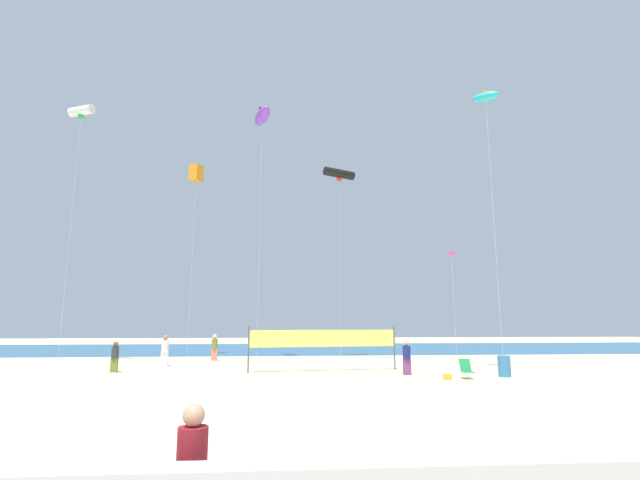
{
  "coord_description": "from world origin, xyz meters",
  "views": [
    {
      "loc": [
        -0.35,
        -16.84,
        2.63
      ],
      "look_at": [
        1.71,
        8.83,
        7.16
      ],
      "focal_mm": 26.02,
      "sensor_mm": 36.0,
      "label": 1
    }
  ],
  "objects_px": {
    "kite_cyan_inflatable": "(486,97)",
    "beach_handbag": "(448,377)",
    "mother_figure": "(191,469)",
    "beachgoer_navy_shirt": "(407,356)",
    "volleyball_net": "(324,340)",
    "folding_beach_chair": "(466,368)",
    "kite_black_tube": "(339,174)",
    "kite_orange_box": "(196,173)",
    "kite_violet_inflatable": "(262,116)",
    "beachgoer_charcoal_shirt": "(115,356)",
    "beachgoer_olive_shirt": "(214,347)",
    "trash_barrel": "(504,366)",
    "kite_white_tube": "(81,112)",
    "beachgoer_white_shirt": "(165,349)",
    "kite_magenta_diamond": "(452,256)"
  },
  "relations": [
    {
      "from": "kite_cyan_inflatable",
      "to": "beach_handbag",
      "type": "bearing_deg",
      "value": -150.37
    },
    {
      "from": "mother_figure",
      "to": "beach_handbag",
      "type": "height_order",
      "value": "mother_figure"
    },
    {
      "from": "beach_handbag",
      "to": "beachgoer_navy_shirt",
      "type": "bearing_deg",
      "value": 120.04
    },
    {
      "from": "kite_cyan_inflatable",
      "to": "volleyball_net",
      "type": "bearing_deg",
      "value": 166.46
    },
    {
      "from": "beach_handbag",
      "to": "folding_beach_chair",
      "type": "bearing_deg",
      "value": 23.65
    },
    {
      "from": "beachgoer_navy_shirt",
      "to": "folding_beach_chair",
      "type": "relative_size",
      "value": 1.91
    },
    {
      "from": "folding_beach_chair",
      "to": "kite_black_tube",
      "type": "distance_m",
      "value": 18.03
    },
    {
      "from": "kite_orange_box",
      "to": "kite_black_tube",
      "type": "xyz_separation_m",
      "value": [
        11.16,
        -2.99,
        -0.72
      ]
    },
    {
      "from": "folding_beach_chair",
      "to": "mother_figure",
      "type": "bearing_deg",
      "value": -98.13
    },
    {
      "from": "kite_orange_box",
      "to": "kite_violet_inflatable",
      "type": "relative_size",
      "value": 0.82
    },
    {
      "from": "beachgoer_navy_shirt",
      "to": "beachgoer_charcoal_shirt",
      "type": "height_order",
      "value": "beachgoer_navy_shirt"
    },
    {
      "from": "beachgoer_olive_shirt",
      "to": "kite_cyan_inflatable",
      "type": "bearing_deg",
      "value": 29.47
    },
    {
      "from": "folding_beach_chair",
      "to": "kite_cyan_inflatable",
      "type": "height_order",
      "value": "kite_cyan_inflatable"
    },
    {
      "from": "mother_figure",
      "to": "kite_black_tube",
      "type": "distance_m",
      "value": 30.41
    },
    {
      "from": "mother_figure",
      "to": "beachgoer_navy_shirt",
      "type": "bearing_deg",
      "value": 70.68
    },
    {
      "from": "beach_handbag",
      "to": "kite_violet_inflatable",
      "type": "height_order",
      "value": "kite_violet_inflatable"
    },
    {
      "from": "beachgoer_charcoal_shirt",
      "to": "trash_barrel",
      "type": "xyz_separation_m",
      "value": [
        19.49,
        -3.52,
        -0.36
      ]
    },
    {
      "from": "beachgoer_olive_shirt",
      "to": "kite_cyan_inflatable",
      "type": "xyz_separation_m",
      "value": [
        15.76,
        -9.5,
        14.05
      ]
    },
    {
      "from": "beachgoer_olive_shirt",
      "to": "trash_barrel",
      "type": "relative_size",
      "value": 1.77
    },
    {
      "from": "mother_figure",
      "to": "beachgoer_navy_shirt",
      "type": "relative_size",
      "value": 0.96
    },
    {
      "from": "kite_white_tube",
      "to": "beach_handbag",
      "type": "bearing_deg",
      "value": -23.11
    },
    {
      "from": "trash_barrel",
      "to": "kite_violet_inflatable",
      "type": "distance_m",
      "value": 23.21
    },
    {
      "from": "mother_figure",
      "to": "kite_white_tube",
      "type": "xyz_separation_m",
      "value": [
        -12.55,
        24.14,
        15.62
      ]
    },
    {
      "from": "beach_handbag",
      "to": "kite_black_tube",
      "type": "distance_m",
      "value": 18.34
    },
    {
      "from": "kite_white_tube",
      "to": "kite_orange_box",
      "type": "distance_m",
      "value": 9.17
    },
    {
      "from": "beach_handbag",
      "to": "kite_white_tube",
      "type": "height_order",
      "value": "kite_white_tube"
    },
    {
      "from": "beachgoer_olive_shirt",
      "to": "volleyball_net",
      "type": "xyz_separation_m",
      "value": [
        6.85,
        -7.36,
        0.7
      ]
    },
    {
      "from": "beachgoer_white_shirt",
      "to": "folding_beach_chair",
      "type": "relative_size",
      "value": 2.06
    },
    {
      "from": "beachgoer_white_shirt",
      "to": "kite_violet_inflatable",
      "type": "xyz_separation_m",
      "value": [
        5.31,
        3.06,
        16.5
      ]
    },
    {
      "from": "beachgoer_white_shirt",
      "to": "kite_black_tube",
      "type": "relative_size",
      "value": 0.13
    },
    {
      "from": "mother_figure",
      "to": "beachgoer_white_shirt",
      "type": "height_order",
      "value": "beachgoer_white_shirt"
    },
    {
      "from": "kite_white_tube",
      "to": "kite_black_tube",
      "type": "height_order",
      "value": "kite_white_tube"
    },
    {
      "from": "folding_beach_chair",
      "to": "beach_handbag",
      "type": "distance_m",
      "value": 1.23
    },
    {
      "from": "trash_barrel",
      "to": "kite_white_tube",
      "type": "bearing_deg",
      "value": 161.92
    },
    {
      "from": "folding_beach_chair",
      "to": "kite_violet_inflatable",
      "type": "height_order",
      "value": "kite_violet_inflatable"
    },
    {
      "from": "kite_white_tube",
      "to": "trash_barrel",
      "type": "bearing_deg",
      "value": -18.08
    },
    {
      "from": "beachgoer_navy_shirt",
      "to": "trash_barrel",
      "type": "xyz_separation_m",
      "value": [
        4.49,
        -1.13,
        -0.41
      ]
    },
    {
      "from": "beachgoer_olive_shirt",
      "to": "kite_magenta_diamond",
      "type": "relative_size",
      "value": 0.24
    },
    {
      "from": "mother_figure",
      "to": "beachgoer_olive_shirt",
      "type": "xyz_separation_m",
      "value": [
        -3.52,
        26.7,
        0.07
      ]
    },
    {
      "from": "mother_figure",
      "to": "kite_white_tube",
      "type": "bearing_deg",
      "value": 121.06
    },
    {
      "from": "beachgoer_olive_shirt",
      "to": "volleyball_net",
      "type": "height_order",
      "value": "volleyball_net"
    },
    {
      "from": "trash_barrel",
      "to": "beachgoer_navy_shirt",
      "type": "bearing_deg",
      "value": 165.83
    },
    {
      "from": "volleyball_net",
      "to": "beachgoer_white_shirt",
      "type": "bearing_deg",
      "value": 158.7
    },
    {
      "from": "beachgoer_navy_shirt",
      "to": "kite_magenta_diamond",
      "type": "relative_size",
      "value": 0.23
    },
    {
      "from": "trash_barrel",
      "to": "kite_violet_inflatable",
      "type": "bearing_deg",
      "value": 141.66
    },
    {
      "from": "kite_orange_box",
      "to": "kite_violet_inflatable",
      "type": "xyz_separation_m",
      "value": [
        5.37,
        -4.13,
        3.19
      ]
    },
    {
      "from": "beach_handbag",
      "to": "kite_violet_inflatable",
      "type": "xyz_separation_m",
      "value": [
        -9.2,
        10.89,
        17.34
      ]
    },
    {
      "from": "kite_magenta_diamond",
      "to": "kite_violet_inflatable",
      "type": "distance_m",
      "value": 16.93
    },
    {
      "from": "beachgoer_charcoal_shirt",
      "to": "kite_white_tube",
      "type": "height_order",
      "value": "kite_white_tube"
    },
    {
      "from": "beachgoer_charcoal_shirt",
      "to": "kite_cyan_inflatable",
      "type": "relative_size",
      "value": 0.1
    }
  ]
}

